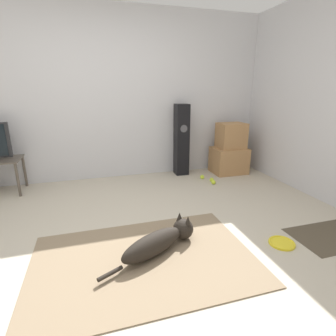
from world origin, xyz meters
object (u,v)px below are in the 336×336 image
object	(u,v)px
tennis_ball_by_boxes	(202,177)
cardboard_box_lower	(229,160)
floor_speaker	(181,140)
tennis_ball_loose_on_carpet	(213,182)
frisbee	(282,243)
cardboard_box_upper	(231,136)
dog	(161,240)
tennis_ball_near_speaker	(212,180)

from	to	relation	value
tennis_ball_by_boxes	cardboard_box_lower	bearing A→B (deg)	19.03
floor_speaker	tennis_ball_loose_on_carpet	distance (m)	0.88
frisbee	cardboard_box_upper	bearing A→B (deg)	73.55
cardboard_box_upper	frisbee	bearing A→B (deg)	-106.45
tennis_ball_by_boxes	floor_speaker	bearing A→B (deg)	123.14
cardboard_box_upper	floor_speaker	bearing A→B (deg)	169.37
dog	tennis_ball_near_speaker	distance (m)	1.96
dog	cardboard_box_upper	xyz separation A→B (m)	(1.72, 1.90, 0.52)
frisbee	tennis_ball_by_boxes	bearing A→B (deg)	88.95
dog	tennis_ball_loose_on_carpet	size ratio (longest dim) A/B	13.76
dog	cardboard_box_lower	bearing A→B (deg)	47.98
dog	cardboard_box_lower	world-z (taller)	cardboard_box_lower
frisbee	tennis_ball_by_boxes	distance (m)	1.90
cardboard_box_lower	floor_speaker	size ratio (longest dim) A/B	0.48
dog	frisbee	bearing A→B (deg)	-10.74
cardboard_box_lower	floor_speaker	world-z (taller)	floor_speaker
cardboard_box_lower	tennis_ball_loose_on_carpet	bearing A→B (deg)	-137.18
tennis_ball_loose_on_carpet	frisbee	bearing A→B (deg)	-93.45
frisbee	tennis_ball_by_boxes	xyz separation A→B (m)	(0.03, 1.90, 0.02)
dog	cardboard_box_upper	world-z (taller)	cardboard_box_upper
frisbee	tennis_ball_loose_on_carpet	xyz separation A→B (m)	(0.10, 1.63, 0.02)
cardboard_box_lower	tennis_ball_loose_on_carpet	size ratio (longest dim) A/B	8.42
frisbee	cardboard_box_upper	world-z (taller)	cardboard_box_upper
frisbee	floor_speaker	bearing A→B (deg)	95.02
cardboard_box_lower	dog	bearing A→B (deg)	-132.02
tennis_ball_by_boxes	tennis_ball_loose_on_carpet	distance (m)	0.28
cardboard_box_lower	tennis_ball_near_speaker	distance (m)	0.63
tennis_ball_near_speaker	tennis_ball_loose_on_carpet	bearing A→B (deg)	-101.77
cardboard_box_upper	tennis_ball_by_boxes	xyz separation A→B (m)	(-0.59, -0.20, -0.60)
frisbee	tennis_ball_near_speaker	size ratio (longest dim) A/B	3.57
frisbee	cardboard_box_upper	size ratio (longest dim) A/B	0.54
tennis_ball_loose_on_carpet	tennis_ball_by_boxes	bearing A→B (deg)	103.12
tennis_ball_near_speaker	dog	bearing A→B (deg)	-128.61
cardboard_box_lower	tennis_ball_loose_on_carpet	world-z (taller)	cardboard_box_lower
cardboard_box_upper	tennis_ball_loose_on_carpet	world-z (taller)	cardboard_box_upper
cardboard_box_upper	tennis_ball_by_boxes	distance (m)	0.87
floor_speaker	tennis_ball_loose_on_carpet	xyz separation A→B (m)	(0.30, -0.63, -0.54)
frisbee	tennis_ball_loose_on_carpet	distance (m)	1.64
floor_speaker	tennis_ball_by_boxes	size ratio (longest dim) A/B	17.47
tennis_ball_near_speaker	tennis_ball_loose_on_carpet	distance (m)	0.11
cardboard_box_lower	cardboard_box_upper	xyz separation A→B (m)	(0.02, 0.01, 0.42)
dog	cardboard_box_upper	bearing A→B (deg)	47.78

